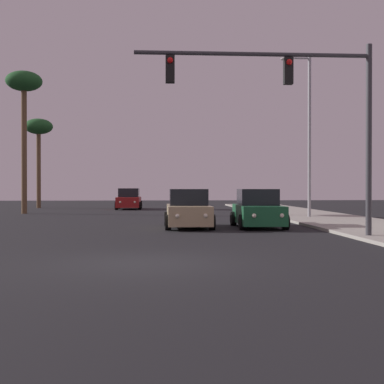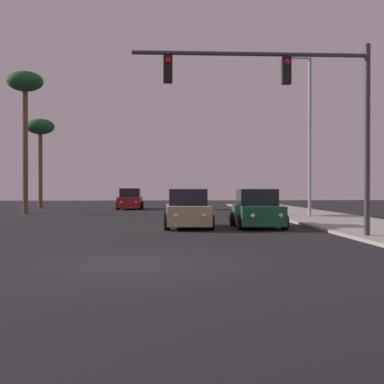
# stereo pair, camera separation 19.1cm
# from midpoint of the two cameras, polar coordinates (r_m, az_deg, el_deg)

# --- Properties ---
(ground_plane) EXTENTS (120.00, 120.00, 0.00)m
(ground_plane) POSITION_cam_midpoint_polar(r_m,az_deg,el_deg) (12.47, -5.86, -7.57)
(ground_plane) COLOR black
(sidewalk_right) EXTENTS (5.00, 60.00, 0.12)m
(sidewalk_right) POSITION_cam_midpoint_polar(r_m,az_deg,el_deg) (24.15, 18.33, -3.55)
(sidewalk_right) COLOR #9E998E
(sidewalk_right) RESTS_ON ground
(car_red) EXTENTS (2.04, 4.32, 1.68)m
(car_red) POSITION_cam_midpoint_polar(r_m,az_deg,el_deg) (43.39, -6.87, -0.82)
(car_red) COLOR maroon
(car_red) RESTS_ON ground
(car_tan) EXTENTS (2.04, 4.31, 1.68)m
(car_tan) POSITION_cam_midpoint_polar(r_m,az_deg,el_deg) (23.18, -0.64, -1.95)
(car_tan) COLOR tan
(car_tan) RESTS_ON ground
(car_green) EXTENTS (2.04, 4.34, 1.68)m
(car_green) POSITION_cam_midpoint_polar(r_m,az_deg,el_deg) (23.49, 6.81, -1.92)
(car_green) COLOR #195933
(car_green) RESTS_ON ground
(traffic_light_mast) EXTENTS (8.06, 0.36, 6.50)m
(traffic_light_mast) POSITION_cam_midpoint_polar(r_m,az_deg,el_deg) (18.63, 11.27, 9.80)
(traffic_light_mast) COLOR #38383D
(traffic_light_mast) RESTS_ON sidewalk_right
(street_lamp) EXTENTS (1.74, 0.24, 9.00)m
(street_lamp) POSITION_cam_midpoint_polar(r_m,az_deg,el_deg) (30.75, 12.00, 6.77)
(street_lamp) COLOR #99999E
(street_lamp) RESTS_ON sidewalk_right
(palm_tree_far) EXTENTS (2.40, 2.40, 7.62)m
(palm_tree_far) POSITION_cam_midpoint_polar(r_m,az_deg,el_deg) (47.70, -16.16, 6.29)
(palm_tree_far) COLOR brown
(palm_tree_far) RESTS_ON ground
(palm_tree_mid) EXTENTS (2.40, 2.40, 9.52)m
(palm_tree_mid) POSITION_cam_midpoint_polar(r_m,az_deg,el_deg) (38.00, -17.63, 10.35)
(palm_tree_mid) COLOR brown
(palm_tree_mid) RESTS_ON ground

